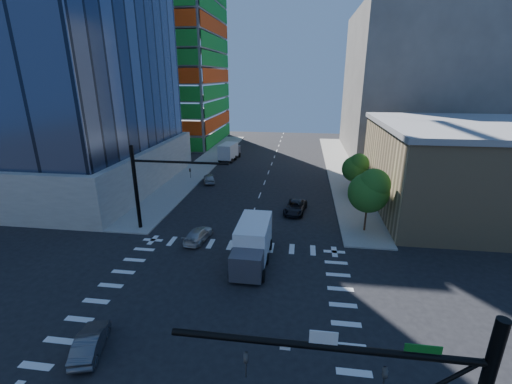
# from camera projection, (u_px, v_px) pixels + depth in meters

# --- Properties ---
(ground) EXTENTS (160.00, 160.00, 0.00)m
(ground) POSITION_uv_depth(u_px,v_px,m) (219.00, 303.00, 24.97)
(ground) COLOR black
(ground) RESTS_ON ground
(road_markings) EXTENTS (20.00, 20.00, 0.01)m
(road_markings) POSITION_uv_depth(u_px,v_px,m) (219.00, 303.00, 24.97)
(road_markings) COLOR silver
(road_markings) RESTS_ON ground
(sidewalk_ne) EXTENTS (5.00, 60.00, 0.15)m
(sidewalk_ne) POSITION_uv_depth(u_px,v_px,m) (341.00, 169.00, 60.85)
(sidewalk_ne) COLOR gray
(sidewalk_ne) RESTS_ON ground
(sidewalk_nw) EXTENTS (5.00, 60.00, 0.15)m
(sidewalk_nw) POSITION_uv_depth(u_px,v_px,m) (204.00, 164.00, 64.06)
(sidewalk_nw) COLOR gray
(sidewalk_nw) RESTS_ON ground
(construction_building) EXTENTS (25.16, 34.50, 70.60)m
(construction_building) POSITION_uv_depth(u_px,v_px,m) (163.00, 35.00, 78.62)
(construction_building) COLOR gray
(construction_building) RESTS_ON ground
(commercial_building) EXTENTS (20.50, 22.50, 10.60)m
(commercial_building) POSITION_uv_depth(u_px,v_px,m) (466.00, 168.00, 40.67)
(commercial_building) COLOR tan
(commercial_building) RESTS_ON ground
(bg_building_ne) EXTENTS (24.00, 30.00, 28.00)m
(bg_building_ne) POSITION_uv_depth(u_px,v_px,m) (413.00, 85.00, 68.56)
(bg_building_ne) COLOR #5F5A56
(bg_building_ne) RESTS_ON ground
(signal_mast_nw) EXTENTS (10.20, 0.40, 9.00)m
(signal_mast_nw) POSITION_uv_depth(u_px,v_px,m) (149.00, 181.00, 35.26)
(signal_mast_nw) COLOR black
(signal_mast_nw) RESTS_ON sidewalk_nw
(tree_south) EXTENTS (4.16, 4.16, 6.82)m
(tree_south) POSITION_uv_depth(u_px,v_px,m) (370.00, 190.00, 34.87)
(tree_south) COLOR #382316
(tree_south) RESTS_ON sidewalk_ne
(tree_north) EXTENTS (3.54, 3.52, 5.78)m
(tree_north) POSITION_uv_depth(u_px,v_px,m) (356.00, 167.00, 46.31)
(tree_north) COLOR #382316
(tree_north) RESTS_ON sidewalk_ne
(car_nb_far) EXTENTS (3.01, 5.24, 1.38)m
(car_nb_far) POSITION_uv_depth(u_px,v_px,m) (295.00, 207.00, 41.34)
(car_nb_far) COLOR black
(car_nb_far) RESTS_ON ground
(car_sb_near) EXTENTS (2.34, 4.56, 1.27)m
(car_sb_near) POSITION_uv_depth(u_px,v_px,m) (198.00, 235.00, 34.31)
(car_sb_near) COLOR silver
(car_sb_near) RESTS_ON ground
(car_sb_mid) EXTENTS (2.81, 4.40, 1.40)m
(car_sb_mid) POSITION_uv_depth(u_px,v_px,m) (209.00, 178.00, 52.91)
(car_sb_mid) COLOR #999CA0
(car_sb_mid) RESTS_ON ground
(car_sb_cross) EXTENTS (2.40, 4.18, 1.30)m
(car_sb_cross) POSITION_uv_depth(u_px,v_px,m) (90.00, 342.00, 20.43)
(car_sb_cross) COLOR #4A4A4F
(car_sb_cross) RESTS_ON ground
(box_truck_near) EXTENTS (2.98, 6.85, 3.57)m
(box_truck_near) POSITION_uv_depth(u_px,v_px,m) (252.00, 248.00, 29.66)
(box_truck_near) COLOR black
(box_truck_near) RESTS_ON ground
(box_truck_far) EXTENTS (3.40, 6.62, 3.34)m
(box_truck_far) POSITION_uv_depth(u_px,v_px,m) (230.00, 152.00, 67.19)
(box_truck_far) COLOR black
(box_truck_far) RESTS_ON ground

